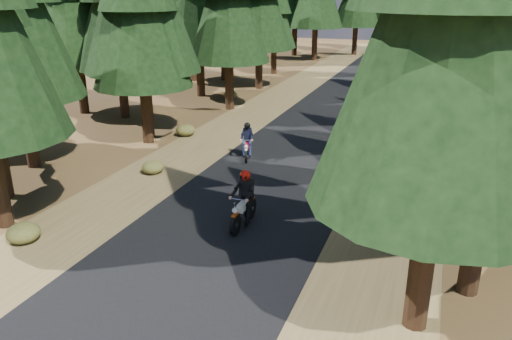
{
  "coord_description": "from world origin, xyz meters",
  "views": [
    {
      "loc": [
        5.61,
        -13.45,
        6.94
      ],
      "look_at": [
        0.0,
        1.5,
        1.1
      ],
      "focal_mm": 35.0,
      "sensor_mm": 36.0,
      "label": 1
    }
  ],
  "objects": [
    {
      "name": "shoulder_l",
      "position": [
        -4.6,
        5.0,
        0.0
      ],
      "size": [
        3.2,
        100.0,
        0.01
      ],
      "primitive_type": "cube",
      "color": "brown",
      "rests_on": "ground"
    },
    {
      "name": "rider_lead",
      "position": [
        0.36,
        -0.56,
        0.6
      ],
      "size": [
        0.61,
        2.0,
        1.78
      ],
      "rotation": [
        0.0,
        0.0,
        3.14
      ],
      "color": "silver",
      "rests_on": "road"
    },
    {
      "name": "log_near",
      "position": [
        7.32,
        9.61,
        0.16
      ],
      "size": [
        4.08,
        3.41,
        0.32
      ],
      "primitive_type": "cylinder",
      "rotation": [
        0.0,
        1.57,
        0.68
      ],
      "color": "#4C4233",
      "rests_on": "ground"
    },
    {
      "name": "log_far",
      "position": [
        8.21,
        4.46,
        0.12
      ],
      "size": [
        3.47,
        0.74,
        0.24
      ],
      "primitive_type": "cylinder",
      "rotation": [
        0.0,
        1.57,
        -0.15
      ],
      "color": "#4C4233",
      "rests_on": "ground"
    },
    {
      "name": "shoulder_r",
      "position": [
        4.6,
        5.0,
        0.0
      ],
      "size": [
        3.2,
        100.0,
        0.01
      ],
      "primitive_type": "cube",
      "color": "brown",
      "rests_on": "ground"
    },
    {
      "name": "understory_shrubs",
      "position": [
        1.13,
        7.8,
        0.29
      ],
      "size": [
        15.69,
        26.86,
        0.67
      ],
      "color": "#474C1E",
      "rests_on": "ground"
    },
    {
      "name": "road",
      "position": [
        0.0,
        5.0,
        0.01
      ],
      "size": [
        6.0,
        100.0,
        0.01
      ],
      "primitive_type": "cube",
      "color": "black",
      "rests_on": "ground"
    },
    {
      "name": "rider_follow",
      "position": [
        -1.92,
        5.52,
        0.52
      ],
      "size": [
        1.03,
        1.82,
        1.56
      ],
      "rotation": [
        0.0,
        0.0,
        3.45
      ],
      "color": "maroon",
      "rests_on": "road"
    },
    {
      "name": "ground",
      "position": [
        0.0,
        0.0,
        0.0
      ],
      "size": [
        120.0,
        120.0,
        0.0
      ],
      "primitive_type": "plane",
      "color": "#432E18",
      "rests_on": "ground"
    }
  ]
}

